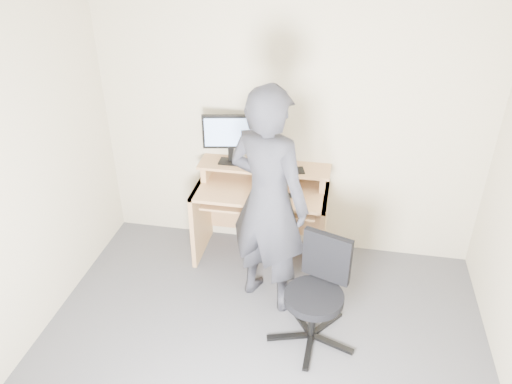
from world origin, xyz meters
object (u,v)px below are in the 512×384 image
(office_chair, at_px, (318,288))
(desk, at_px, (263,203))
(monitor, at_px, (230,135))
(person, at_px, (268,202))

(office_chair, bearing_deg, desk, 141.00)
(monitor, bearing_deg, office_chair, -60.15)
(desk, bearing_deg, person, -76.30)
(desk, xyz_separation_m, office_chair, (0.60, -0.99, -0.08))
(desk, relative_size, person, 0.63)
(monitor, distance_m, office_chair, 1.57)
(office_chair, bearing_deg, monitor, 150.48)
(desk, distance_m, monitor, 0.72)
(monitor, height_order, office_chair, monitor)
(desk, distance_m, office_chair, 1.16)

